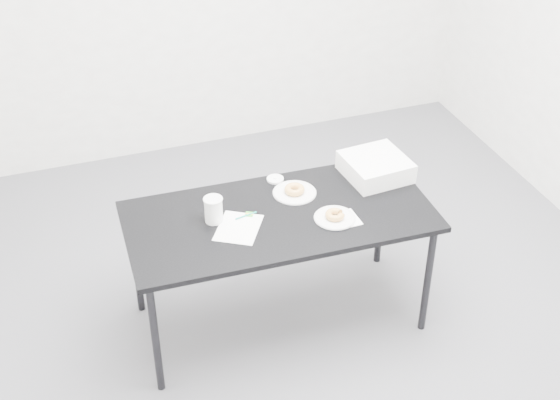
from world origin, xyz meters
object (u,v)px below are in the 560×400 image
object	(u,v)px
scorecard	(238,228)
coffee_cup	(214,210)
table	(279,223)
plate_near	(335,218)
donut_near	(335,215)
plate_far	(295,193)
donut_far	(295,189)
pen	(246,216)
bakery_box	(376,167)

from	to	relation	value
scorecard	coffee_cup	size ratio (longest dim) A/B	1.88
table	plate_near	size ratio (longest dim) A/B	7.50
table	scorecard	xyz separation A→B (m)	(-0.23, -0.04, 0.05)
scorecard	donut_near	distance (m)	0.48
plate_far	table	bearing A→B (deg)	-131.85
plate_far	donut_far	bearing A→B (deg)	0.00
pen	donut_near	size ratio (longest dim) A/B	1.20
pen	coffee_cup	distance (m)	0.17
plate_near	donut_near	size ratio (longest dim) A/B	2.13
pen	plate_far	bearing A→B (deg)	9.20
donut_near	coffee_cup	distance (m)	0.60
donut_far	plate_far	bearing A→B (deg)	0.00
bakery_box	scorecard	bearing A→B (deg)	-170.47
donut_near	bakery_box	world-z (taller)	bakery_box
donut_far	coffee_cup	size ratio (longest dim) A/B	0.79
scorecard	donut_near	world-z (taller)	donut_near
pen	bakery_box	bearing A→B (deg)	-1.81
donut_far	bakery_box	bearing A→B (deg)	2.46
donut_near	donut_far	size ratio (longest dim) A/B	0.92
scorecard	donut_near	size ratio (longest dim) A/B	2.58
donut_near	coffee_cup	xyz separation A→B (m)	(-0.57, 0.18, 0.04)
pen	plate_far	size ratio (longest dim) A/B	0.52
coffee_cup	plate_far	bearing A→B (deg)	11.99
donut_far	bakery_box	xyz separation A→B (m)	(0.47, 0.02, 0.03)
scorecard	pen	world-z (taller)	pen
pen	donut_far	world-z (taller)	donut_far
plate_near	bakery_box	distance (m)	0.47
table	bakery_box	bearing A→B (deg)	17.67
donut_far	coffee_cup	xyz separation A→B (m)	(-0.46, -0.10, 0.04)
scorecard	donut_far	xyz separation A→B (m)	(0.36, 0.19, 0.02)
pen	donut_near	bearing A→B (deg)	-33.50
pen	donut_near	distance (m)	0.44
pen	table	bearing A→B (deg)	-24.58
pen	plate_far	world-z (taller)	pen
scorecard	donut_near	xyz separation A→B (m)	(0.47, -0.09, 0.02)
donut_near	donut_far	bearing A→B (deg)	111.66
plate_far	donut_near	bearing A→B (deg)	-68.34
table	coffee_cup	bearing A→B (deg)	172.18
scorecard	donut_near	bearing A→B (deg)	21.01
pen	donut_near	world-z (taller)	donut_near
scorecard	bakery_box	size ratio (longest dim) A/B	0.79
bakery_box	plate_near	bearing A→B (deg)	-145.05
donut_near	plate_far	world-z (taller)	donut_near
donut_near	bakery_box	distance (m)	0.47
pen	plate_far	xyz separation A→B (m)	(0.30, 0.11, -0.00)
plate_near	table	bearing A→B (deg)	152.87
pen	plate_near	bearing A→B (deg)	-33.50
pen	coffee_cup	world-z (taller)	coffee_cup
pen	bakery_box	world-z (taller)	bakery_box
donut_far	bakery_box	size ratio (longest dim) A/B	0.34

